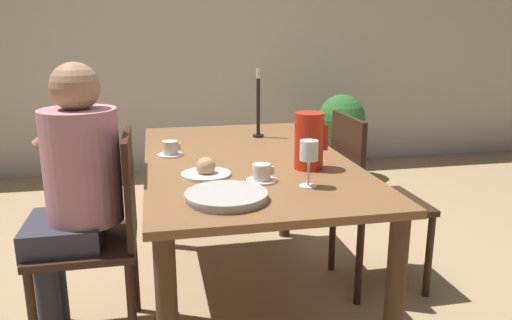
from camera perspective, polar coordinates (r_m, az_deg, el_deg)
The scene contains 14 objects.
ground_plane at distance 2.59m, azimuth -1.13°, elevation -15.71°, with size 20.00×20.00×0.00m, color tan.
wall_back at distance 4.77m, azimuth -7.07°, elevation 14.44°, with size 10.00×0.06×2.60m.
dining_table at distance 2.33m, azimuth -1.21°, elevation -2.15°, with size 0.91×1.62×0.74m.
chair_person_side at distance 2.20m, azimuth -17.25°, elevation -7.95°, with size 0.42×0.42×0.91m.
chair_opposite at distance 2.61m, azimuth 12.72°, elevation -4.04°, with size 0.42×0.42×0.91m.
person_seated at distance 2.13m, azimuth -20.00°, elevation -2.57°, with size 0.39×0.41×1.19m.
red_pitcher at distance 2.11m, azimuth 6.07°, elevation 2.22°, with size 0.15×0.12×0.24m.
wine_glass_water at distance 1.85m, azimuth 6.07°, elevation 0.82°, with size 0.07×0.07×0.18m.
teacup_near_person at distance 1.94m, azimuth 0.65°, elevation -1.61°, with size 0.12×0.12×0.07m.
teacup_across at distance 2.37m, azimuth -9.79°, elevation 1.21°, with size 0.12×0.12×0.07m.
serving_tray at distance 1.73m, azimuth -3.42°, elevation -4.16°, with size 0.29×0.29×0.03m.
bread_plate at distance 2.02m, azimuth -5.74°, elevation -1.21°, with size 0.20×0.20×0.08m.
candlestick_tall at distance 2.72m, azimuth 0.26°, elevation 5.70°, with size 0.06×0.06×0.37m.
potted_plant at distance 4.56m, azimuth 9.73°, elevation 3.91°, with size 0.42×0.42×0.75m.
Camera 1 is at (-0.41, -2.20, 1.31)m, focal length 35.00 mm.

